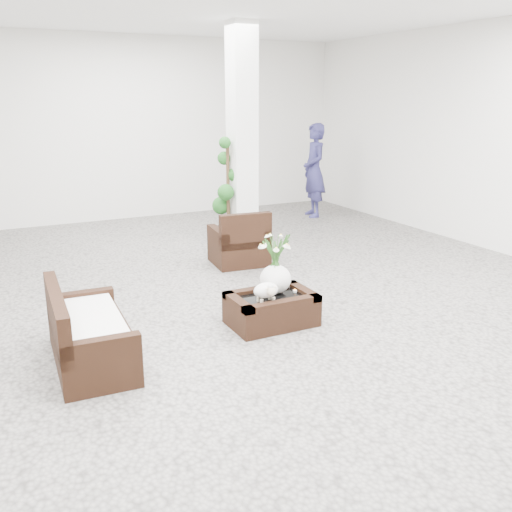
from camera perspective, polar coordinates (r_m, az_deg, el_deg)
name	(u,v)px	position (r m, az deg, el deg)	size (l,w,h in m)	color
ground	(252,304)	(6.74, -0.38, -4.86)	(11.00, 11.00, 0.00)	gray
column	(242,136)	(9.37, -1.40, 11.98)	(0.40, 0.40, 3.50)	white
coffee_table	(271,310)	(6.13, 1.56, -5.50)	(0.90, 0.60, 0.31)	black
sheep_figurine	(266,292)	(5.90, 1.01, -3.64)	(0.28, 0.23, 0.21)	white
planter_narcissus	(276,257)	(6.08, 1.99, -0.14)	(0.44, 0.44, 0.80)	white
tealight	(295,291)	(6.22, 3.93, -3.51)	(0.04, 0.04, 0.03)	white
armchair	(239,237)	(8.25, -1.75, 1.94)	(0.75, 0.72, 0.80)	black
loveseat	(90,326)	(5.43, -16.34, -6.73)	(1.36, 0.65, 0.72)	black
topiary	(228,192)	(9.38, -2.82, 6.48)	(0.46, 0.46, 1.71)	#184817
shopper	(314,170)	(11.54, 5.86, 8.55)	(0.68, 0.44, 1.86)	navy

